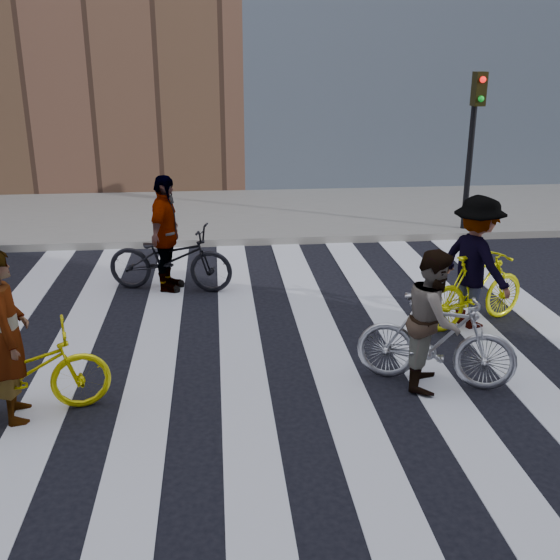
{
  "coord_description": "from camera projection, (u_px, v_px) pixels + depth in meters",
  "views": [
    {
      "loc": [
        -0.82,
        -7.64,
        3.62
      ],
      "look_at": [
        -0.02,
        0.3,
        0.88
      ],
      "focal_mm": 42.0,
      "sensor_mm": 36.0,
      "label": 1
    }
  ],
  "objects": [
    {
      "name": "bike_dark_rear",
      "position": [
        170.0,
        258.0,
        10.51
      ],
      "size": [
        2.14,
        1.14,
        1.07
      ],
      "primitive_type": "imported",
      "rotation": [
        0.0,
        0.0,
        1.34
      ],
      "color": "black",
      "rests_on": "ground"
    },
    {
      "name": "traffic_signal",
      "position": [
        474.0,
        126.0,
        13.12
      ],
      "size": [
        0.22,
        0.42,
        3.33
      ],
      "color": "black",
      "rests_on": "ground"
    },
    {
      "name": "ground",
      "position": [
        284.0,
        352.0,
        8.44
      ],
      "size": [
        100.0,
        100.0,
        0.0
      ],
      "primitive_type": "plane",
      "color": "black",
      "rests_on": "ground"
    },
    {
      "name": "rider_rear",
      "position": [
        166.0,
        234.0,
        10.37
      ],
      "size": [
        0.69,
        1.18,
        1.88
      ],
      "primitive_type": "imported",
      "rotation": [
        0.0,
        0.0,
        1.34
      ],
      "color": "slate",
      "rests_on": "ground"
    },
    {
      "name": "sidewalk_far",
      "position": [
        251.0,
        214.0,
        15.48
      ],
      "size": [
        100.0,
        5.0,
        0.15
      ],
      "primitive_type": "cube",
      "color": "gray",
      "rests_on": "ground"
    },
    {
      "name": "bike_yellow_left",
      "position": [
        18.0,
        375.0,
        6.78
      ],
      "size": [
        1.97,
        1.11,
        0.98
      ],
      "primitive_type": "imported",
      "rotation": [
        0.0,
        0.0,
        1.83
      ],
      "color": "#FFF50E",
      "rests_on": "ground"
    },
    {
      "name": "zebra_crosswalk",
      "position": [
        284.0,
        351.0,
        8.44
      ],
      "size": [
        8.25,
        10.0,
        0.01
      ],
      "color": "silver",
      "rests_on": "ground"
    },
    {
      "name": "rider_mid",
      "position": [
        434.0,
        319.0,
        7.37
      ],
      "size": [
        0.86,
        0.96,
        1.62
      ],
      "primitive_type": "imported",
      "rotation": [
        0.0,
        0.0,
        1.19
      ],
      "color": "slate",
      "rests_on": "ground"
    },
    {
      "name": "rider_left",
      "position": [
        7.0,
        336.0,
        6.64
      ],
      "size": [
        0.6,
        0.77,
        1.85
      ],
      "primitive_type": "imported",
      "rotation": [
        0.0,
        0.0,
        1.83
      ],
      "color": "slate",
      "rests_on": "ground"
    },
    {
      "name": "rider_right",
      "position": [
        476.0,
        262.0,
        8.99
      ],
      "size": [
        1.1,
        1.37,
        1.86
      ],
      "primitive_type": "imported",
      "rotation": [
        0.0,
        0.0,
        1.97
      ],
      "color": "slate",
      "rests_on": "ground"
    },
    {
      "name": "bike_silver_mid",
      "position": [
        436.0,
        341.0,
        7.46
      ],
      "size": [
        1.86,
        1.15,
        1.08
      ],
      "primitive_type": "imported",
      "rotation": [
        0.0,
        0.0,
        1.19
      ],
      "color": "#AFB0B9",
      "rests_on": "ground"
    },
    {
      "name": "bike_yellow_right",
      "position": [
        476.0,
        290.0,
        9.13
      ],
      "size": [
        1.81,
        1.14,
        1.06
      ],
      "primitive_type": "imported",
      "rotation": [
        0.0,
        0.0,
        1.97
      ],
      "color": "#EBEF0D",
      "rests_on": "ground"
    }
  ]
}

